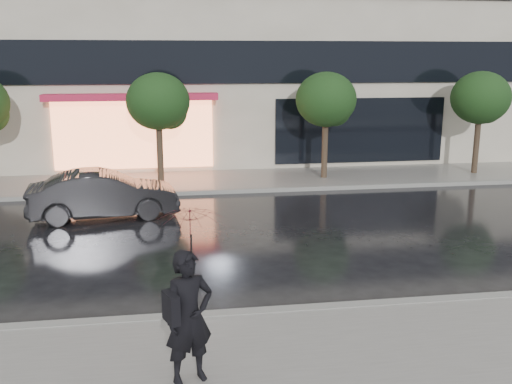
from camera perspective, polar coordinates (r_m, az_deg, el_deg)
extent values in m
plane|color=black|center=(11.45, 5.30, -9.83)|extent=(120.00, 120.00, 0.00)
cube|color=slate|center=(8.65, 10.65, -17.78)|extent=(60.00, 4.50, 0.12)
cube|color=slate|center=(21.09, -1.28, 1.21)|extent=(60.00, 3.50, 0.12)
cube|color=gray|center=(10.54, 6.62, -11.58)|extent=(60.00, 0.25, 0.14)
cube|color=gray|center=(19.40, -0.62, 0.16)|extent=(60.00, 0.25, 0.14)
cube|color=black|center=(22.30, -1.89, 12.85)|extent=(28.00, 0.12, 1.60)
cube|color=#FF8C59|center=(22.36, -12.12, 5.62)|extent=(6.00, 0.10, 2.60)
cube|color=#BD1D43|center=(21.89, -12.35, 9.27)|extent=(6.40, 0.70, 0.25)
cube|color=black|center=(23.59, 10.38, 6.09)|extent=(7.00, 0.10, 2.60)
cylinder|color=#33261C|center=(20.50, -9.57, 3.63)|extent=(0.22, 0.22, 2.20)
ellipsoid|color=#193313|center=(20.27, -9.78, 8.93)|extent=(2.20, 2.20, 1.98)
sphere|color=#193313|center=(20.50, -8.59, 7.90)|extent=(1.20, 1.20, 1.20)
cylinder|color=#33261C|center=(21.24, 6.87, 4.06)|extent=(0.22, 0.22, 2.20)
ellipsoid|color=#193313|center=(21.02, 7.02, 9.18)|extent=(2.20, 2.20, 1.98)
sphere|color=#193313|center=(21.35, 7.89, 8.14)|extent=(1.20, 1.20, 1.20)
cylinder|color=#33261C|center=(23.53, 21.15, 4.16)|extent=(0.22, 0.22, 2.20)
ellipsoid|color=#193313|center=(23.34, 21.54, 8.76)|extent=(2.20, 2.20, 1.98)
sphere|color=#193313|center=(23.74, 22.07, 7.81)|extent=(1.20, 1.20, 1.20)
imported|color=black|center=(16.77, -14.98, -0.24)|extent=(4.31, 1.97, 1.37)
imported|color=black|center=(7.95, -6.71, -12.34)|extent=(0.81, 0.67, 1.89)
imported|color=#3A0A12|center=(7.55, -6.51, -4.41)|extent=(1.10, 1.11, 0.77)
cylinder|color=black|center=(7.70, -6.42, -7.60)|extent=(0.02, 0.02, 0.94)
cube|color=black|center=(7.71, -8.50, -11.39)|extent=(0.25, 0.37, 0.40)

